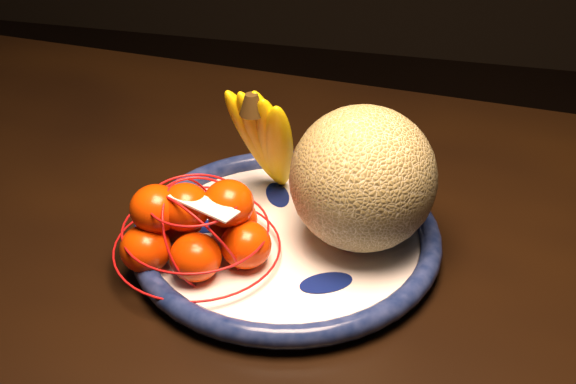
% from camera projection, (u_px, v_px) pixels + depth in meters
% --- Properties ---
extents(dining_table, '(1.61, 1.05, 0.77)m').
position_uv_depth(dining_table, '(120.00, 281.00, 0.99)').
color(dining_table, black).
rests_on(dining_table, ground).
extents(fruit_bowl, '(0.35, 0.35, 0.03)m').
position_uv_depth(fruit_bowl, '(286.00, 238.00, 0.91)').
color(fruit_bowl, white).
rests_on(fruit_bowl, dining_table).
extents(cantaloupe, '(0.16, 0.16, 0.16)m').
position_uv_depth(cantaloupe, '(363.00, 179.00, 0.86)').
color(cantaloupe, olive).
rests_on(cantaloupe, fruit_bowl).
extents(banana_bunch, '(0.10, 0.10, 0.16)m').
position_uv_depth(banana_bunch, '(268.00, 137.00, 0.93)').
color(banana_bunch, '#DDBE0F').
rests_on(banana_bunch, fruit_bowl).
extents(mandarin_bag, '(0.21, 0.21, 0.12)m').
position_uv_depth(mandarin_bag, '(196.00, 227.00, 0.86)').
color(mandarin_bag, '#F13600').
rests_on(mandarin_bag, fruit_bowl).
extents(price_tag, '(0.08, 0.05, 0.01)m').
position_uv_depth(price_tag, '(204.00, 204.00, 0.82)').
color(price_tag, white).
rests_on(price_tag, mandarin_bag).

